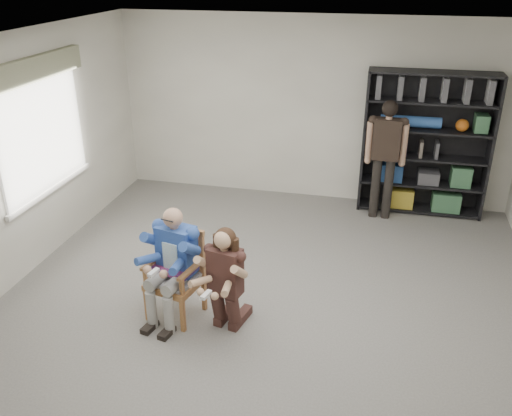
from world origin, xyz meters
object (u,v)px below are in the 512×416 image
(armchair, at_px, (174,276))
(standing_man, at_px, (384,161))
(seated_man, at_px, (173,264))
(bookshelf, at_px, (426,145))
(kneeling_woman, at_px, (224,281))

(armchair, bearing_deg, standing_man, 68.08)
(seated_man, distance_m, bookshelf, 4.27)
(bookshelf, bearing_deg, armchair, -128.19)
(bookshelf, bearing_deg, seated_man, -128.19)
(armchair, relative_size, bookshelf, 0.46)
(kneeling_woman, relative_size, bookshelf, 0.55)
(armchair, distance_m, kneeling_woman, 0.60)
(seated_man, height_order, standing_man, standing_man)
(seated_man, height_order, kneeling_woman, seated_man)
(seated_man, relative_size, standing_man, 0.72)
(seated_man, bearing_deg, armchair, 12.72)
(armchair, distance_m, bookshelf, 4.28)
(armchair, xyz_separation_m, kneeling_woman, (0.58, -0.12, 0.09))
(armchair, bearing_deg, seated_man, -167.28)
(armchair, distance_m, seated_man, 0.15)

